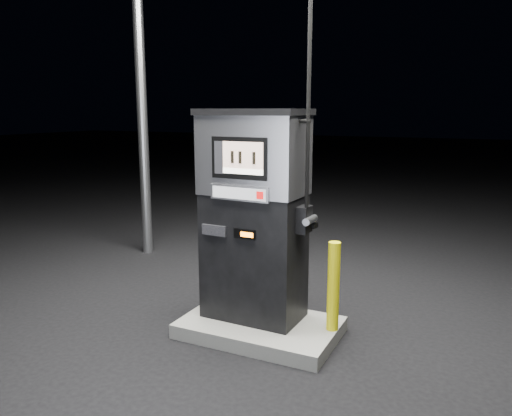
% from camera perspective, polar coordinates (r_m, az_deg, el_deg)
% --- Properties ---
extents(ground, '(80.00, 80.00, 0.00)m').
position_cam_1_polar(ground, '(5.41, 0.48, -14.22)').
color(ground, black).
rests_on(ground, ground).
extents(pump_island, '(1.60, 1.00, 0.15)m').
position_cam_1_polar(pump_island, '(5.38, 0.48, -13.49)').
color(pump_island, slate).
rests_on(pump_island, ground).
extents(fuel_dispenser, '(1.20, 0.67, 4.52)m').
position_cam_1_polar(fuel_dispenser, '(5.14, -0.21, -0.64)').
color(fuel_dispenser, black).
rests_on(fuel_dispenser, pump_island).
extents(bollard_left, '(0.12, 0.12, 0.85)m').
position_cam_1_polar(bollard_left, '(5.59, -3.85, -7.06)').
color(bollard_left, yellow).
rests_on(bollard_left, pump_island).
extents(bollard_right, '(0.15, 0.15, 0.91)m').
position_cam_1_polar(bollard_right, '(5.05, 8.84, -8.85)').
color(bollard_right, yellow).
rests_on(bollard_right, pump_island).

